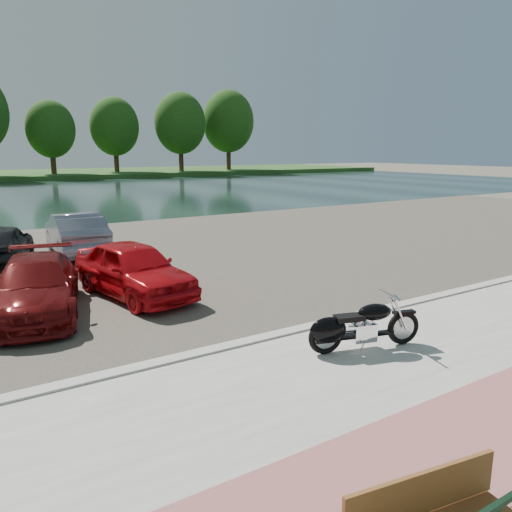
{
  "coord_description": "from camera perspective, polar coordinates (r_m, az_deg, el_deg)",
  "views": [
    {
      "loc": [
        -7.64,
        -5.94,
        3.85
      ],
      "look_at": [
        -0.75,
        4.84,
        1.1
      ],
      "focal_mm": 35.0,
      "sensor_mm": 36.0,
      "label": 1
    }
  ],
  "objects": [
    {
      "name": "ground",
      "position": [
        10.42,
        18.42,
        -10.21
      ],
      "size": [
        200.0,
        200.0,
        0.0
      ],
      "primitive_type": "plane",
      "color": "#595447",
      "rests_on": "ground"
    },
    {
      "name": "promenade",
      "position": [
        9.86,
        23.02,
        -11.55
      ],
      "size": [
        60.0,
        6.0,
        0.1
      ],
      "primitive_type": "cube",
      "color": "#9F9C96",
      "rests_on": "ground"
    },
    {
      "name": "kerb",
      "position": [
        11.65,
        10.78,
        -7.02
      ],
      "size": [
        60.0,
        0.3,
        0.14
      ],
      "primitive_type": "cube",
      "color": "#9F9C96",
      "rests_on": "ground"
    },
    {
      "name": "parking_lot",
      "position": [
        18.98,
        -8.12,
        0.36
      ],
      "size": [
        60.0,
        18.0,
        0.04
      ],
      "primitive_type": "cube",
      "color": "#3F3B33",
      "rests_on": "ground"
    },
    {
      "name": "river",
      "position": [
        46.73,
        -23.18,
        6.43
      ],
      "size": [
        120.0,
        40.0,
        0.0
      ],
      "primitive_type": "cube",
      "color": "#182B28",
      "rests_on": "ground"
    },
    {
      "name": "far_bank",
      "position": [
        78.4,
        -27.22,
        8.21
      ],
      "size": [
        120.0,
        24.0,
        0.6
      ],
      "primitive_type": "cube",
      "color": "#224D1B",
      "rests_on": "ground"
    },
    {
      "name": "far_trees",
      "position": [
        72.82,
        -23.77,
        14.0
      ],
      "size": [
        70.25,
        10.68,
        12.52
      ],
      "color": "#3B2515",
      "rests_on": "far_bank"
    },
    {
      "name": "motorcycle",
      "position": [
        9.68,
        11.25,
        -7.96
      ],
      "size": [
        2.28,
        0.97,
        1.05
      ],
      "rotation": [
        0.0,
        0.0,
        -0.27
      ],
      "color": "black",
      "rests_on": "promenade"
    },
    {
      "name": "car_3",
      "position": [
        12.76,
        -23.88,
        -3.21
      ],
      "size": [
        2.89,
        4.88,
        1.32
      ],
      "primitive_type": "imported",
      "rotation": [
        0.0,
        0.0,
        -0.24
      ],
      "color": "#610D0E",
      "rests_on": "parking_lot"
    },
    {
      "name": "car_4",
      "position": [
        13.47,
        -13.81,
        -1.47
      ],
      "size": [
        2.44,
        4.49,
        1.45
      ],
      "primitive_type": "imported",
      "rotation": [
        0.0,
        0.0,
        0.18
      ],
      "color": "red",
      "rests_on": "parking_lot"
    },
    {
      "name": "car_8",
      "position": [
        19.23,
        -27.02,
        1.35
      ],
      "size": [
        2.67,
        4.13,
        1.31
      ],
      "primitive_type": "imported",
      "rotation": [
        0.0,
        0.0,
        2.82
      ],
      "color": "black",
      "rests_on": "parking_lot"
    },
    {
      "name": "car_9",
      "position": [
        19.5,
        -19.88,
        2.44
      ],
      "size": [
        1.89,
        4.77,
        1.54
      ],
      "primitive_type": "imported",
      "rotation": [
        0.0,
        0.0,
        3.08
      ],
      "color": "slate",
      "rests_on": "parking_lot"
    }
  ]
}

